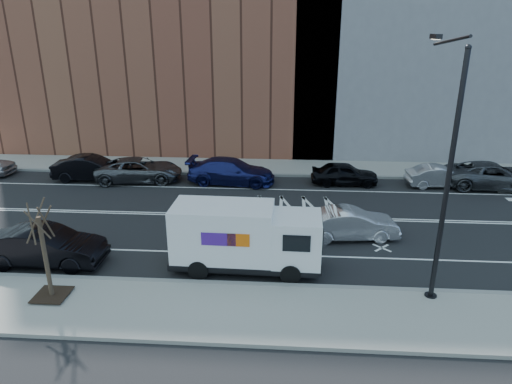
# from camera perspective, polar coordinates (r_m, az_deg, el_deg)

# --- Properties ---
(ground) EXTENTS (120.00, 120.00, 0.00)m
(ground) POSITION_cam_1_polar(r_m,az_deg,el_deg) (24.38, 0.02, -3.05)
(ground) COLOR black
(ground) RESTS_ON ground
(sidewalk_near) EXTENTS (44.00, 3.60, 0.15)m
(sidewalk_near) POSITION_cam_1_polar(r_m,az_deg,el_deg) (16.64, -2.12, -14.77)
(sidewalk_near) COLOR gray
(sidewalk_near) RESTS_ON ground
(sidewalk_far) EXTENTS (44.00, 3.60, 0.15)m
(sidewalk_far) POSITION_cam_1_polar(r_m,az_deg,el_deg) (32.62, 1.07, 3.14)
(sidewalk_far) COLOR gray
(sidewalk_far) RESTS_ON ground
(curb_near) EXTENTS (44.00, 0.25, 0.17)m
(curb_near) POSITION_cam_1_polar(r_m,az_deg,el_deg) (18.13, -1.52, -11.50)
(curb_near) COLOR gray
(curb_near) RESTS_ON ground
(curb_far) EXTENTS (44.00, 0.25, 0.17)m
(curb_far) POSITION_cam_1_polar(r_m,az_deg,el_deg) (30.90, 0.90, 2.19)
(curb_far) COLOR gray
(curb_far) RESTS_ON ground
(road_markings) EXTENTS (40.00, 8.60, 0.01)m
(road_markings) POSITION_cam_1_polar(r_m,az_deg,el_deg) (24.38, 0.02, -3.04)
(road_markings) COLOR white
(road_markings) RESTS_ON ground
(bldg_brick) EXTENTS (26.00, 10.00, 22.00)m
(bldg_brick) POSITION_cam_1_polar(r_m,az_deg,el_deg) (39.17, -10.95, 21.83)
(bldg_brick) COLOR brown
(bldg_brick) RESTS_ON ground
(streetlight) EXTENTS (0.44, 4.02, 9.34)m
(streetlight) POSITION_cam_1_polar(r_m,az_deg,el_deg) (17.00, 22.58, 3.17)
(streetlight) COLOR black
(streetlight) RESTS_ON ground
(street_tree) EXTENTS (1.20, 1.20, 3.75)m
(street_tree) POSITION_cam_1_polar(r_m,az_deg,el_deg) (18.27, -24.69, -8.33)
(street_tree) COLOR black
(street_tree) RESTS_ON ground
(fedex_van) EXTENTS (6.20, 2.32, 2.81)m
(fedex_van) POSITION_cam_1_polar(r_m,az_deg,el_deg) (18.69, -1.42, -5.62)
(fedex_van) COLOR black
(fedex_van) RESTS_ON ground
(far_parked_b) EXTENTS (4.95, 1.96, 1.60)m
(far_parked_b) POSITION_cam_1_polar(r_m,az_deg,el_deg) (31.78, -19.89, 2.83)
(far_parked_b) COLOR black
(far_parked_b) RESTS_ON ground
(far_parked_c) EXTENTS (5.76, 3.20, 1.52)m
(far_parked_c) POSITION_cam_1_polar(r_m,az_deg,el_deg) (30.62, -14.40, 2.70)
(far_parked_c) COLOR #4D4F55
(far_parked_c) RESTS_ON ground
(far_parked_d) EXTENTS (5.73, 2.70, 1.62)m
(far_parked_d) POSITION_cam_1_polar(r_m,az_deg,el_deg) (29.28, -3.12, 2.62)
(far_parked_d) COLOR navy
(far_parked_d) RESTS_ON ground
(far_parked_e) EXTENTS (4.20, 1.71, 1.43)m
(far_parked_e) POSITION_cam_1_polar(r_m,az_deg,el_deg) (29.59, 10.99, 2.28)
(far_parked_e) COLOR black
(far_parked_e) RESTS_ON ground
(far_parked_f) EXTENTS (4.19, 1.72, 1.35)m
(far_parked_f) POSITION_cam_1_polar(r_m,az_deg,el_deg) (30.88, 22.00, 1.83)
(far_parked_f) COLOR #A4A4A9
(far_parked_f) RESTS_ON ground
(far_parked_g) EXTENTS (5.85, 2.92, 1.59)m
(far_parked_g) POSITION_cam_1_polar(r_m,az_deg,el_deg) (32.02, 27.46, 1.85)
(far_parked_g) COLOR #424449
(far_parked_g) RESTS_ON ground
(driving_sedan) EXTENTS (4.61, 2.09, 1.47)m
(driving_sedan) POSITION_cam_1_polar(r_m,az_deg,el_deg) (22.15, 11.75, -3.90)
(driving_sedan) COLOR silver
(driving_sedan) RESTS_ON ground
(near_parked_rear_a) EXTENTS (5.01, 1.78, 1.64)m
(near_parked_rear_a) POSITION_cam_1_polar(r_m,az_deg,el_deg) (21.31, -24.87, -6.19)
(near_parked_rear_a) COLOR black
(near_parked_rear_a) RESTS_ON ground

